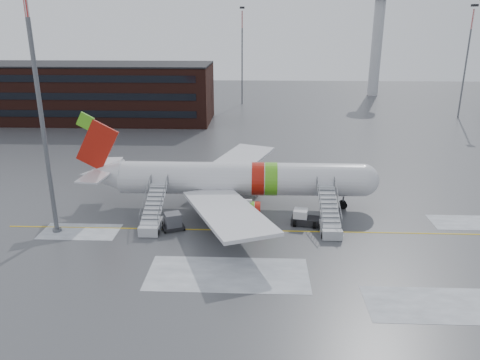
{
  "coord_description": "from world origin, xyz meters",
  "views": [
    {
      "loc": [
        -3.49,
        -45.7,
        20.82
      ],
      "look_at": [
        -5.51,
        3.66,
        4.0
      ],
      "focal_mm": 35.0,
      "sensor_mm": 36.0,
      "label": 1
    }
  ],
  "objects_px": {
    "uld_container": "(173,222)",
    "light_mast_near": "(39,99)",
    "airstair_fwd": "(330,222)",
    "pushback_tug": "(304,218)",
    "airliner": "(233,179)",
    "airstair_aft": "(152,219)"
  },
  "relations": [
    {
      "from": "uld_container",
      "to": "light_mast_near",
      "type": "height_order",
      "value": "light_mast_near"
    },
    {
      "from": "airstair_fwd",
      "to": "uld_container",
      "type": "height_order",
      "value": "airstair_fwd"
    },
    {
      "from": "airstair_fwd",
      "to": "uld_container",
      "type": "bearing_deg",
      "value": -179.4
    },
    {
      "from": "uld_container",
      "to": "light_mast_near",
      "type": "bearing_deg",
      "value": -175.46
    },
    {
      "from": "airstair_aft",
      "to": "light_mast_near",
      "type": "relative_size",
      "value": 0.29
    },
    {
      "from": "pushback_tug",
      "to": "uld_container",
      "type": "bearing_deg",
      "value": -172.41
    },
    {
      "from": "airliner",
      "to": "airstair_fwd",
      "type": "bearing_deg",
      "value": -31.99
    },
    {
      "from": "uld_container",
      "to": "airliner",
      "type": "bearing_deg",
      "value": 48.67
    },
    {
      "from": "airstair_fwd",
      "to": "pushback_tug",
      "type": "bearing_deg",
      "value": 146.74
    },
    {
      "from": "airliner",
      "to": "pushback_tug",
      "type": "xyz_separation_m",
      "value": [
        7.92,
        -4.86,
        -2.68
      ]
    },
    {
      "from": "uld_container",
      "to": "light_mast_near",
      "type": "distance_m",
      "value": 17.71
    },
    {
      "from": "airliner",
      "to": "airstair_aft",
      "type": "height_order",
      "value": "airliner"
    },
    {
      "from": "airstair_fwd",
      "to": "airstair_aft",
      "type": "relative_size",
      "value": 1.0
    },
    {
      "from": "airstair_aft",
      "to": "pushback_tug",
      "type": "bearing_deg",
      "value": 5.95
    },
    {
      "from": "airliner",
      "to": "airstair_fwd",
      "type": "distance_m",
      "value": 12.56
    },
    {
      "from": "airstair_aft",
      "to": "airstair_fwd",
      "type": "bearing_deg",
      "value": 0.0
    },
    {
      "from": "airstair_fwd",
      "to": "uld_container",
      "type": "xyz_separation_m",
      "value": [
        -16.36,
        -0.17,
        -0.22
      ]
    },
    {
      "from": "airstair_aft",
      "to": "uld_container",
      "type": "bearing_deg",
      "value": -4.39
    },
    {
      "from": "pushback_tug",
      "to": "light_mast_near",
      "type": "xyz_separation_m",
      "value": [
        -25.88,
        -2.8,
        13.03
      ]
    },
    {
      "from": "pushback_tug",
      "to": "light_mast_near",
      "type": "bearing_deg",
      "value": -173.83
    },
    {
      "from": "airstair_aft",
      "to": "pushback_tug",
      "type": "distance_m",
      "value": 16.12
    },
    {
      "from": "airliner",
      "to": "uld_container",
      "type": "xyz_separation_m",
      "value": [
        -5.9,
        -6.71,
        -2.57
      ]
    }
  ]
}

